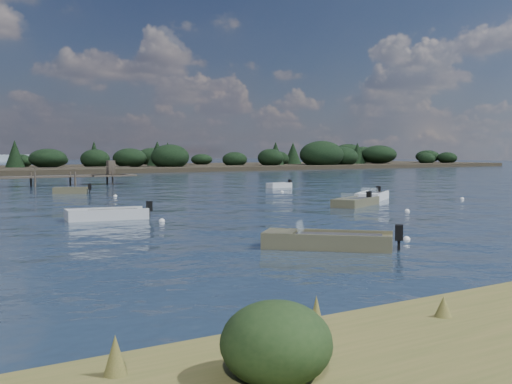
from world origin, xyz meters
TOP-DOWN VIEW (x-y plane):
  - ground at (0.00, 60.00)m, footprint 400.00×400.00m
  - dinghy_mid_white_b at (12.33, 14.26)m, footprint 4.84×4.14m
  - dinghy_mid_white_a at (7.57, 10.89)m, footprint 4.93×3.58m
  - dinghy_mid_grey at (-9.85, 11.84)m, footprint 4.80×2.32m
  - dinghy_near_olive at (-6.42, -2.92)m, footprint 4.74×4.80m
  - tender_far_white at (-4.87, 34.34)m, footprint 3.25×2.35m
  - tender_far_grey_b at (15.82, 31.56)m, footprint 3.06×1.39m
  - buoy_a at (-2.15, -3.02)m, footprint 0.32×0.32m
  - buoy_b at (7.46, 6.03)m, footprint 0.32×0.32m
  - buoy_c at (-7.76, 9.21)m, footprint 0.32×0.32m
  - buoy_d at (18.63, 10.84)m, footprint 0.32×0.32m
  - buoy_e at (-2.95, 28.59)m, footprint 0.32×0.32m
  - buoy_extra_a at (16.46, 18.01)m, footprint 0.32×0.32m
  - buoy_extra_b at (11.83, 25.48)m, footprint 0.32×0.32m
  - far_headland at (25.00, 100.00)m, footprint 190.00×40.00m

SIDE VIEW (x-z plane):
  - ground at x=0.00m, z-range 0.00..0.00m
  - buoy_a at x=-2.15m, z-range -0.16..0.16m
  - buoy_b at x=7.46m, z-range -0.16..0.16m
  - buoy_c at x=-7.76m, z-range -0.16..0.16m
  - buoy_d at x=18.63m, z-range -0.16..0.16m
  - buoy_e at x=-2.95m, z-range -0.16..0.16m
  - buoy_extra_a at x=16.46m, z-range -0.16..0.16m
  - buoy_extra_b at x=11.83m, z-range -0.16..0.16m
  - tender_far_grey_b at x=15.82m, z-range -0.37..0.66m
  - dinghy_mid_white_a at x=7.57m, z-range -0.43..0.73m
  - tender_far_white at x=-4.87m, z-range -0.40..0.72m
  - dinghy_mid_grey at x=-9.85m, z-range -0.43..0.76m
  - dinghy_mid_white_b at x=12.33m, z-range -0.46..0.79m
  - dinghy_near_olive at x=-6.42m, z-range -0.48..0.82m
  - far_headland at x=25.00m, z-range -0.94..4.86m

